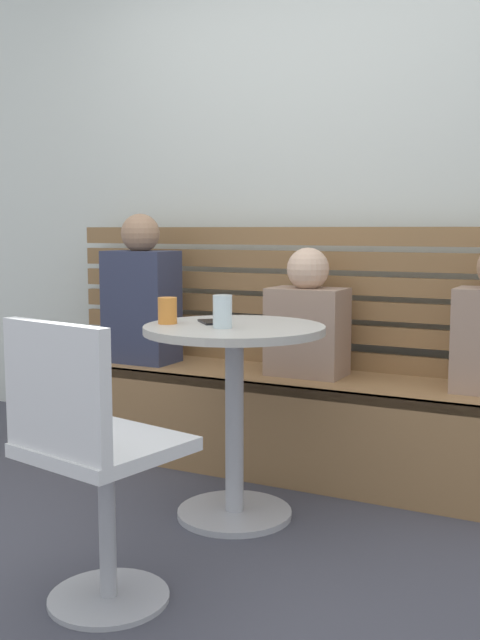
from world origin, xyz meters
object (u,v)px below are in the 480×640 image
(cafe_table, at_px, (234,384))
(person_adult, at_px, (141,296))
(cup_glass_tall, at_px, (222,312))
(person_child_middle, at_px, (307,320))
(cup_tumbler_orange, at_px, (167,311))
(booth_bench, at_px, (290,422))
(white_chair, at_px, (88,454))
(phone_on_table, at_px, (211,322))

(cafe_table, distance_m, person_adult, 1.05)
(cup_glass_tall, bearing_deg, cafe_table, 86.76)
(person_adult, xyz_separation_m, person_child_middle, (0.86, 0.06, -0.08))
(cafe_table, relative_size, person_adult, 1.01)
(cup_tumbler_orange, bearing_deg, person_child_middle, 68.95)
(booth_bench, relative_size, white_chair, 3.18)
(person_child_middle, bearing_deg, phone_on_table, -102.88)
(person_child_middle, distance_m, cup_tumbler_orange, 0.78)
(white_chair, height_order, cup_tumbler_orange, white_chair)
(person_child_middle, xyz_separation_m, phone_on_table, (-0.14, -0.63, 0.05))
(cup_glass_tall, height_order, phone_on_table, cup_glass_tall)
(person_child_middle, bearing_deg, white_chair, -92.81)
(cafe_table, bearing_deg, cup_glass_tall, -93.24)
(person_child_middle, bearing_deg, booth_bench, -156.68)
(booth_bench, xyz_separation_m, cafe_table, (0.04, -0.62, 0.30))
(person_adult, bearing_deg, white_chair, -60.76)
(cup_glass_tall, xyz_separation_m, phone_on_table, (-0.11, 0.11, -0.06))
(cafe_table, xyz_separation_m, cup_tumbler_orange, (-0.25, -0.07, 0.27))
(cup_glass_tall, relative_size, cup_tumbler_orange, 1.20)
(person_child_middle, distance_m, cup_glass_tall, 0.74)
(booth_bench, bearing_deg, white_chair, -90.16)
(booth_bench, distance_m, phone_on_table, 0.80)
(white_chair, height_order, person_child_middle, person_child_middle)
(cup_glass_tall, xyz_separation_m, cup_tumbler_orange, (-0.24, 0.01, -0.01))
(booth_bench, height_order, phone_on_table, phone_on_table)
(person_child_middle, distance_m, phone_on_table, 0.65)
(cup_glass_tall, bearing_deg, person_adult, 140.65)
(person_child_middle, xyz_separation_m, cup_glass_tall, (-0.04, -0.73, 0.11))
(cafe_table, bearing_deg, person_adult, 144.46)
(white_chair, height_order, phone_on_table, white_chair)
(white_chair, distance_m, cup_glass_tall, 0.80)
(white_chair, xyz_separation_m, person_adult, (-0.79, 1.40, 0.30))
(person_child_middle, relative_size, cup_tumbler_orange, 5.75)
(cafe_table, xyz_separation_m, white_chair, (-0.04, -0.81, -0.05))
(person_adult, bearing_deg, cafe_table, -35.54)
(cafe_table, relative_size, person_child_middle, 1.29)
(white_chair, distance_m, person_adult, 1.64)
(white_chair, xyz_separation_m, cup_glass_tall, (0.04, 0.73, 0.34))
(cafe_table, bearing_deg, booth_bench, 93.46)
(person_adult, relative_size, cup_tumbler_orange, 7.31)
(person_child_middle, height_order, phone_on_table, person_child_middle)
(booth_bench, xyz_separation_m, white_chair, (-0.00, -1.43, 0.24))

